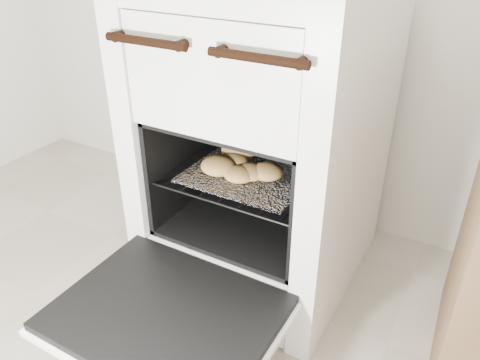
# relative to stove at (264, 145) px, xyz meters

# --- Properties ---
(stove) EXTENTS (0.58, 0.65, 0.90)m
(stove) POSITION_rel_stove_xyz_m (0.00, 0.00, 0.00)
(stove) COLOR silver
(stove) RESTS_ON ground
(oven_door) EXTENTS (0.53, 0.41, 0.04)m
(oven_door) POSITION_rel_stove_xyz_m (-0.00, -0.49, -0.24)
(oven_door) COLOR black
(oven_door) RESTS_ON stove
(oven_rack) EXTENTS (0.43, 0.41, 0.01)m
(oven_rack) POSITION_rel_stove_xyz_m (0.00, -0.06, -0.06)
(oven_rack) COLOR black
(oven_rack) RESTS_ON stove
(foil_sheet) EXTENTS (0.33, 0.29, 0.01)m
(foil_sheet) POSITION_rel_stove_xyz_m (-0.00, -0.08, -0.05)
(foil_sheet) COLOR white
(foil_sheet) RESTS_ON oven_rack
(baked_rolls) EXTENTS (0.26, 0.26, 0.05)m
(baked_rolls) POSITION_rel_stove_xyz_m (-0.03, -0.09, -0.03)
(baked_rolls) COLOR tan
(baked_rolls) RESTS_ON foil_sheet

